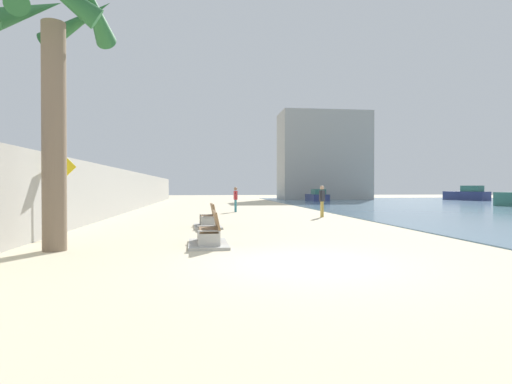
{
  "coord_description": "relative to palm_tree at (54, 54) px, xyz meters",
  "views": [
    {
      "loc": [
        -1.98,
        -8.66,
        1.66
      ],
      "look_at": [
        1.08,
        16.04,
        1.37
      ],
      "focal_mm": 28.72,
      "sensor_mm": 36.0,
      "label": 1
    }
  ],
  "objects": [
    {
      "name": "boat_far_right",
      "position": [
        17.23,
        36.55,
        -4.54
      ],
      "size": [
        2.08,
        4.98,
        1.4
      ],
      "color": "navy",
      "rests_on": "water_bay"
    },
    {
      "name": "person_standing",
      "position": [
        5.9,
        16.07,
        -4.14
      ],
      "size": [
        0.24,
        0.52,
        1.68
      ],
      "color": "teal",
      "rests_on": "ground"
    },
    {
      "name": "bench_near",
      "position": [
        4.0,
        0.49,
        -4.88
      ],
      "size": [
        1.16,
        2.13,
        0.98
      ],
      "color": "#ADAAA3",
      "rests_on": "ground"
    },
    {
      "name": "pedestrian_sign",
      "position": [
        -0.69,
        2.69,
        -3.4
      ],
      "size": [
        0.85,
        0.08,
        2.74
      ],
      "color": "slate",
      "rests_on": "ground"
    },
    {
      "name": "harbor_building",
      "position": [
        20.04,
        43.44,
        0.82
      ],
      "size": [
        12.0,
        6.0,
        11.86
      ],
      "primitive_type": "cube",
      "color": "#9E9E99",
      "rests_on": "ground"
    },
    {
      "name": "ground_plane",
      "position": [
        5.88,
        15.44,
        -5.11
      ],
      "size": [
        120.0,
        120.0,
        0.0
      ],
      "primitive_type": "plane",
      "color": "beige"
    },
    {
      "name": "seawall",
      "position": [
        -1.62,
        15.44,
        -3.72
      ],
      "size": [
        0.8,
        64.0,
        2.79
      ],
      "primitive_type": "cube",
      "color": "#ADAAA3",
      "rests_on": "ground"
    },
    {
      "name": "person_walking",
      "position": [
        10.32,
        10.82,
        -4.08
      ],
      "size": [
        0.42,
        0.38,
        1.75
      ],
      "color": "gold",
      "rests_on": "ground"
    },
    {
      "name": "boat_mid_bay",
      "position": [
        36.61,
        36.59,
        -4.37
      ],
      "size": [
        3.2,
        5.97,
        1.83
      ],
      "color": "navy",
      "rests_on": "water_bay"
    },
    {
      "name": "palm_tree",
      "position": [
        0.0,
        0.0,
        0.0
      ],
      "size": [
        3.14,
        3.18,
        7.36
      ],
      "color": "#7A6651",
      "rests_on": "ground"
    },
    {
      "name": "bench_far",
      "position": [
        4.02,
        5.79,
        -4.88
      ],
      "size": [
        1.22,
        2.16,
        0.98
      ],
      "color": "#ADAAA3",
      "rests_on": "ground"
    }
  ]
}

